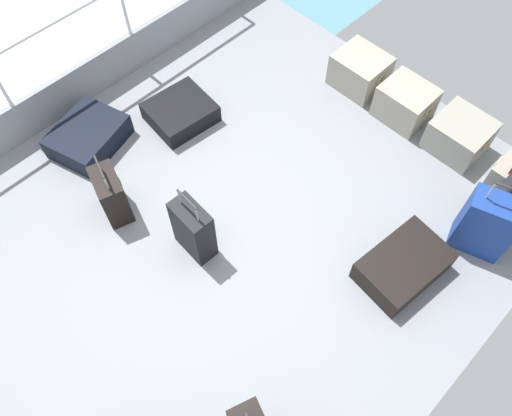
{
  "coord_description": "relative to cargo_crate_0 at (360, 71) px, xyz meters",
  "views": [
    {
      "loc": [
        1.78,
        -1.45,
        4.07
      ],
      "look_at": [
        0.14,
        0.2,
        0.25
      ],
      "focal_mm": 36.49,
      "sensor_mm": 36.0,
      "label": 1
    }
  ],
  "objects": [
    {
      "name": "suitcase_1",
      "position": [
        -0.55,
        -2.78,
        0.07
      ],
      "size": [
        0.42,
        0.32,
        0.68
      ],
      "color": "black",
      "rests_on": "ground_plane"
    },
    {
      "name": "railing_port",
      "position": [
        -1.87,
        -2.18,
        0.59
      ],
      "size": [
        0.04,
        4.2,
        1.02
      ],
      "color": "silver",
      "rests_on": "ground_plane"
    },
    {
      "name": "cargo_crate_0",
      "position": [
        0.0,
        0.0,
        0.0
      ],
      "size": [
        0.55,
        0.45,
        0.38
      ],
      "color": "#9E9989",
      "rests_on": "ground_plane"
    },
    {
      "name": "suitcase_2",
      "position": [
        -0.96,
        -1.65,
        -0.09
      ],
      "size": [
        0.61,
        0.66,
        0.2
      ],
      "color": "black",
      "rests_on": "ground_plane"
    },
    {
      "name": "suitcase_0",
      "position": [
        1.65,
        -1.45,
        -0.07
      ],
      "size": [
        0.57,
        0.79,
        0.24
      ],
      "color": "black",
      "rests_on": "ground_plane"
    },
    {
      "name": "sea_wake",
      "position": [
        -3.3,
        -2.18,
        -0.53
      ],
      "size": [
        12.0,
        12.0,
        0.01
      ],
      "color": "#598C9E",
      "rests_on": "ground_plane"
    },
    {
      "name": "ground_plane",
      "position": [
        0.3,
        -2.18,
        -0.22
      ],
      "size": [
        4.4,
        5.2,
        0.06
      ],
      "primitive_type": "cube",
      "color": "gray"
    },
    {
      "name": "cargo_crate_1",
      "position": [
        0.6,
        -0.03,
        0.0
      ],
      "size": [
        0.53,
        0.43,
        0.38
      ],
      "color": "#9E9989",
      "rests_on": "ground_plane"
    },
    {
      "name": "gunwale_port",
      "position": [
        -1.87,
        -2.18,
        0.04
      ],
      "size": [
        0.06,
        5.2,
        0.45
      ],
      "primitive_type": "cube",
      "color": "gray",
      "rests_on": "ground_plane"
    },
    {
      "name": "suitcase_6",
      "position": [
        0.24,
        -2.51,
        0.11
      ],
      "size": [
        0.37,
        0.22,
        0.78
      ],
      "color": "black",
      "rests_on": "ground_plane"
    },
    {
      "name": "suitcase_3",
      "position": [
        1.94,
        -0.78,
        0.14
      ],
      "size": [
        0.48,
        0.37,
        0.87
      ],
      "color": "navy",
      "rests_on": "ground_plane"
    },
    {
      "name": "cargo_crate_2",
      "position": [
        1.21,
        0.02,
        -0.01
      ],
      "size": [
        0.54,
        0.49,
        0.35
      ],
      "color": "gray",
      "rests_on": "ground_plane"
    },
    {
      "name": "suitcase_5",
      "position": [
        -1.35,
        -2.49,
        -0.07
      ],
      "size": [
        0.72,
        0.81,
        0.24
      ],
      "color": "black",
      "rests_on": "ground_plane"
    }
  ]
}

